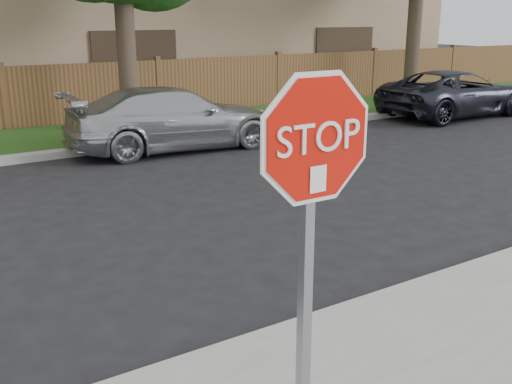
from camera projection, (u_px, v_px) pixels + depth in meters
ground at (269, 336)px, 5.40m from camera, size 90.00×90.00×0.00m
far_curb at (42, 156)px, 11.95m from camera, size 70.00×0.30×0.15m
grass_strip at (23, 142)px, 13.29m from camera, size 70.00×3.00×0.12m
fence at (5, 101)px, 14.37m from camera, size 70.00×0.12×1.60m
stop_sign at (313, 195)px, 3.32m from camera, size 1.01×0.13×2.55m
sedan_right at (174, 118)px, 12.73m from camera, size 4.70×2.19×1.33m
sedan_far_right at (455, 93)px, 16.91m from camera, size 4.65×2.16×1.29m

